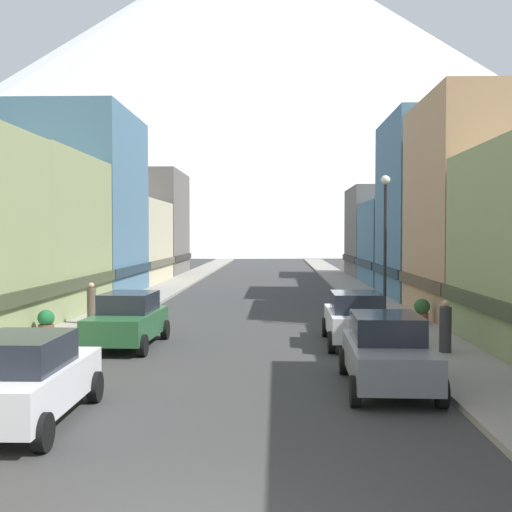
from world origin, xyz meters
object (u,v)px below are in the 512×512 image
Objects in this scene: car_left_0 at (24,379)px; potted_plant_1 at (46,322)px; car_right_0 at (387,352)px; pedestrian_0 at (445,328)px; pedestrian_1 at (92,305)px; car_right_1 at (356,318)px; streetlamp_right at (385,228)px; car_left_1 at (128,320)px; potted_plant_0 at (422,310)px.

car_left_0 reaches higher than potted_plant_1.
car_right_0 is at bearing -32.45° from potted_plant_1.
pedestrian_0 is 13.78m from pedestrian_1.
car_left_0 is at bearing -128.94° from car_right_1.
car_left_0 reaches higher than pedestrian_0.
car_left_0 is 2.76× the size of pedestrian_0.
potted_plant_1 is 0.16× the size of streetlamp_right.
streetlamp_right is (9.15, 12.89, 3.09)m from car_left_0.
car_left_1 is at bearing -175.27° from car_right_1.
pedestrian_0 is at bearing -80.91° from streetlamp_right.
streetlamp_right reaches higher than potted_plant_0.
car_right_0 reaches higher than potted_plant_1.
potted_plant_1 is (-3.20, 1.27, -0.29)m from car_left_1.
car_right_1 is at bearing 4.73° from car_left_1.
car_right_1 is 4.91m from streetlamp_right.
car_left_0 is at bearing -128.06° from potted_plant_0.
pedestrian_1 reaches higher than car_left_1.
pedestrian_0 is at bearing -8.54° from car_left_1.
car_right_1 is 10.82m from potted_plant_1.
potted_plant_0 is 6.58m from pedestrian_0.
potted_plant_0 is 0.59× the size of pedestrian_1.
car_left_1 is at bearing -155.78° from streetlamp_right.
streetlamp_right is (1.55, 9.71, 3.09)m from car_right_0.
car_right_0 is 2.78× the size of pedestrian_0.
pedestrian_0 is 0.27× the size of streetlamp_right.
streetlamp_right is (1.55, 3.49, 3.09)m from car_right_1.
car_right_1 is at bearing 138.91° from pedestrian_0.
car_right_0 is 1.00× the size of car_right_1.
pedestrian_1 is at bearing 159.96° from car_right_1.
potted_plant_0 reaches higher than potted_plant_1.
potted_plant_1 is at bearing -165.01° from potted_plant_0.
car_left_0 is at bearing -157.31° from car_right_0.
car_right_0 is 14.10m from pedestrian_1.
car_left_1 is at bearing 143.64° from car_right_0.
car_right_0 is 10.31m from streetlamp_right.
car_left_1 is 11.91m from potted_plant_0.
car_right_1 is at bearing 51.06° from car_left_0.
car_left_0 is 16.10m from streetlamp_right.
potted_plant_0 is (3.20, 4.39, -0.22)m from car_right_1.
car_right_1 reaches higher than potted_plant_1.
car_right_0 is 0.76× the size of streetlamp_right.
car_right_0 is 4.55× the size of potted_plant_0.
potted_plant_0 is 14.49m from potted_plant_1.
car_left_0 is 4.81× the size of potted_plant_1.
car_left_1 and car_right_0 have the same top height.
potted_plant_0 is at bearing 53.92° from car_right_1.
car_right_1 is at bearing -126.08° from potted_plant_0.
pedestrian_0 is 6.48m from streetlamp_right.
car_right_0 is 11.09m from potted_plant_0.
car_right_1 is at bearing -3.42° from potted_plant_1.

